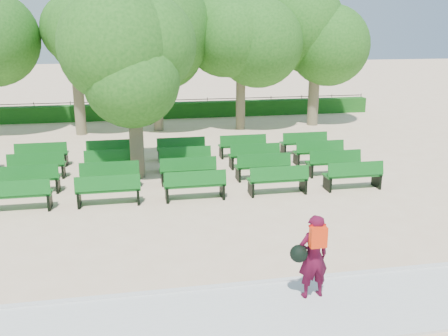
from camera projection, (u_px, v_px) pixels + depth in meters
name	position (u px, v px, depth m)	size (l,w,h in m)	color
ground	(186.00, 194.00, 16.31)	(120.00, 120.00, 0.00)	beige
paving	(231.00, 319.00, 9.31)	(30.00, 2.20, 0.06)	silver
curb	(220.00, 287.00, 10.39)	(30.00, 0.12, 0.10)	silver
hedge	(158.00, 111.00, 29.40)	(26.00, 0.70, 0.90)	#185516
fence	(158.00, 117.00, 29.90)	(26.00, 0.10, 1.02)	black
tree_line	(163.00, 132.00, 25.75)	(21.80, 6.80, 7.04)	#28651B
bench_array	(150.00, 176.00, 17.87)	(1.97, 0.73, 1.22)	#105B18
tree_among	(133.00, 67.00, 17.01)	(4.23, 4.23, 5.87)	brown
person	(312.00, 255.00, 9.78)	(0.84, 0.52, 1.74)	#480A21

